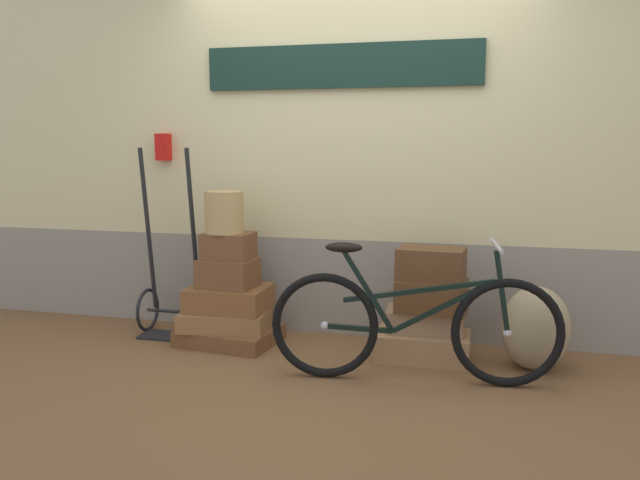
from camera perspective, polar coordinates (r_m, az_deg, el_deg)
ground at (r=4.12m, az=0.76°, el=-11.70°), size 8.43×5.20×0.06m
station_building at (r=4.69m, az=3.37°, el=7.17°), size 6.43×0.74×2.56m
suitcase_0 at (r=4.66m, az=-7.94°, el=-8.27°), size 0.70×0.57×0.11m
suitcase_1 at (r=4.62m, az=-8.33°, el=-6.90°), size 0.64×0.47×0.13m
suitcase_2 at (r=4.60m, az=-7.99°, el=-5.06°), size 0.54×0.43×0.17m
suitcase_3 at (r=4.55m, az=-8.09°, el=-2.89°), size 0.40×0.32×0.20m
suitcase_4 at (r=4.53m, az=-8.05°, el=-0.51°), size 0.34×0.27×0.18m
suitcase_5 at (r=4.31m, az=9.02°, el=-9.19°), size 0.60×0.36×0.18m
suitcase_6 at (r=4.30m, az=9.18°, el=-6.97°), size 0.51×0.32×0.15m
suitcase_7 at (r=4.22m, az=9.82°, el=-4.83°), size 0.46×0.31×0.20m
suitcase_8 at (r=4.20m, az=9.75°, el=-2.07°), size 0.44×0.31×0.20m
wicker_basket at (r=4.49m, az=-8.42°, el=2.43°), size 0.27×0.27×0.29m
luggage_trolley at (r=4.89m, az=-12.91°, el=-4.65°), size 0.44×0.38×1.36m
burlap_sack at (r=4.25m, az=18.43°, el=-7.38°), size 0.41×0.35×0.53m
bicycle at (r=3.84m, az=8.19°, el=-7.43°), size 1.69×0.46×0.84m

